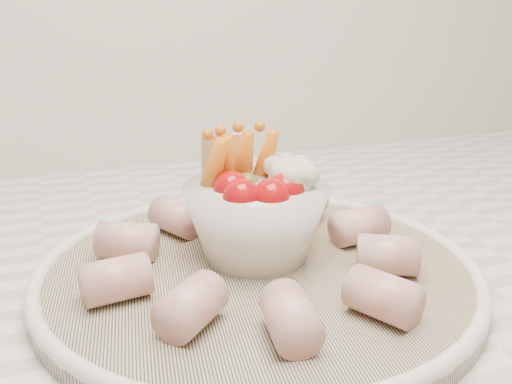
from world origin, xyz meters
name	(u,v)px	position (x,y,z in m)	size (l,w,h in m)	color
serving_platter	(258,271)	(-0.06, 1.36, 0.93)	(0.41, 0.41, 0.02)	navy
veggie_bowl	(256,212)	(-0.06, 1.38, 0.98)	(0.12, 0.12, 0.11)	silver
cured_meat_rolls	(257,248)	(-0.06, 1.36, 0.95)	(0.27, 0.28, 0.03)	#B55356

